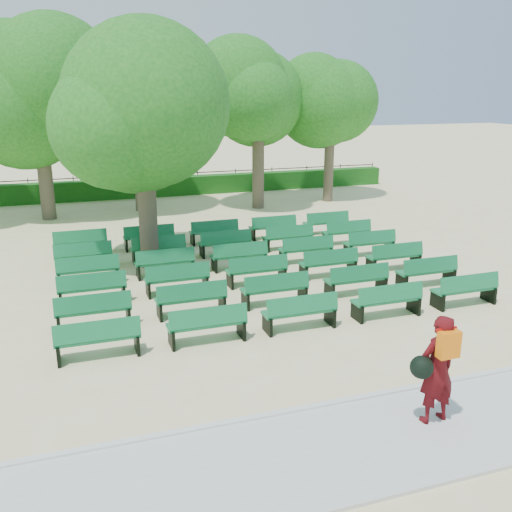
{
  "coord_description": "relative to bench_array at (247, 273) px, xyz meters",
  "views": [
    {
      "loc": [
        -3.49,
        -13.73,
        5.06
      ],
      "look_at": [
        0.86,
        -1.0,
        1.1
      ],
      "focal_mm": 40.0,
      "sensor_mm": 36.0,
      "label": 1
    }
  ],
  "objects": [
    {
      "name": "person",
      "position": [
        0.47,
        -7.92,
        0.89
      ],
      "size": [
        0.85,
        0.52,
        1.76
      ],
      "rotation": [
        0.0,
        0.0,
        3.24
      ],
      "color": "#4B0A0E",
      "rests_on": "ground"
    },
    {
      "name": "bench_array",
      "position": [
        0.0,
        0.0,
        0.0
      ],
      "size": [
        1.64,
        0.55,
        1.03
      ],
      "rotation": [
        0.0,
        0.0,
        0.03
      ],
      "color": "#13713E",
      "rests_on": "ground"
    },
    {
      "name": "tree_line",
      "position": [
        -1.17,
        9.29,
        -0.08
      ],
      "size": [
        21.8,
        6.8,
        7.04
      ],
      "primitive_type": null,
      "color": "#25711E",
      "rests_on": "ground"
    },
    {
      "name": "hedge",
      "position": [
        -1.17,
        13.29,
        0.37
      ],
      "size": [
        26.0,
        0.7,
        0.9
      ],
      "primitive_type": "cube",
      "color": "#195716",
      "rests_on": "ground"
    },
    {
      "name": "curb",
      "position": [
        -1.17,
        -6.96,
        -0.03
      ],
      "size": [
        30.0,
        0.12,
        0.1
      ],
      "primitive_type": "cube",
      "color": "silver",
      "rests_on": "ground"
    },
    {
      "name": "tree_among",
      "position": [
        -2.42,
        1.84,
        4.29
      ],
      "size": [
        4.45,
        4.45,
        6.41
      ],
      "color": "brown",
      "rests_on": "ground"
    },
    {
      "name": "fence",
      "position": [
        -1.17,
        13.69,
        -0.08
      ],
      "size": [
        26.0,
        0.1,
        1.02
      ],
      "primitive_type": null,
      "color": "black",
      "rests_on": "ground"
    },
    {
      "name": "ground",
      "position": [
        -1.17,
        -0.71,
        -0.08
      ],
      "size": [
        120.0,
        120.0,
        0.0
      ],
      "primitive_type": "plane",
      "color": "beige"
    },
    {
      "name": "paving",
      "position": [
        -1.17,
        -8.11,
        -0.05
      ],
      "size": [
        30.0,
        2.2,
        0.06
      ],
      "primitive_type": "cube",
      "color": "silver",
      "rests_on": "ground"
    }
  ]
}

